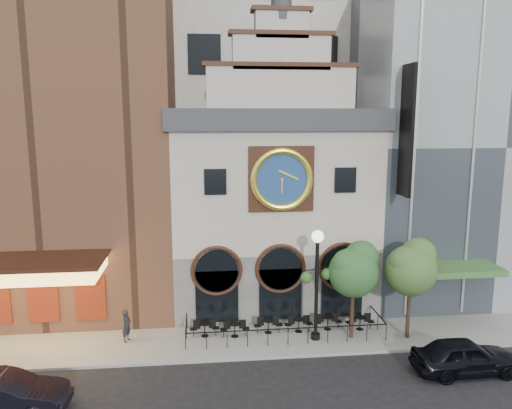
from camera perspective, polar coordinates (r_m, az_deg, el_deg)
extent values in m
plane|color=black|center=(26.16, 4.14, -17.15)|extent=(120.00, 120.00, 0.00)
cube|color=gray|center=(28.34, 3.21, -14.71)|extent=(44.00, 5.00, 0.15)
cube|color=#605E5B|center=(32.66, 1.67, -7.36)|extent=(12.00, 8.00, 4.00)
cube|color=#BDB4A6|center=(31.44, 1.72, 2.24)|extent=(12.00, 8.00, 7.00)
cube|color=#2D3035|center=(31.13, 1.76, 9.74)|extent=(12.60, 8.60, 1.20)
cube|color=black|center=(27.32, 2.91, 2.93)|extent=(3.60, 0.25, 3.60)
cylinder|color=navy|center=(27.18, 2.95, 2.89)|extent=(3.10, 0.12, 3.10)
torus|color=gold|center=(27.10, 2.98, 2.87)|extent=(3.46, 0.36, 3.46)
cylinder|color=#2D3035|center=(28.10, 2.92, 21.37)|extent=(1.10, 1.10, 1.10)
cube|color=brown|center=(33.98, -21.42, 10.61)|extent=(14.00, 12.00, 25.00)
cube|color=#FFBF59|center=(27.69, -24.42, -6.79)|extent=(7.00, 3.40, 0.70)
cube|color=black|center=(27.57, -24.49, -5.89)|extent=(7.40, 3.80, 0.15)
cube|color=maroon|center=(29.85, -23.12, -9.93)|extent=(5.60, 0.15, 2.60)
cube|color=gray|center=(37.15, 21.72, 6.64)|extent=(14.00, 12.00, 20.00)
cube|color=#447836|center=(30.57, 22.15, -6.82)|extent=(4.50, 2.40, 0.35)
cube|color=black|center=(28.05, 16.84, 8.03)|extent=(0.18, 1.60, 7.00)
cube|color=beige|center=(43.78, -0.48, 20.74)|extent=(20.00, 16.00, 40.00)
cylinder|color=black|center=(27.86, -5.89, -13.37)|extent=(0.68, 0.68, 0.03)
cylinder|color=black|center=(28.01, -5.88, -14.06)|extent=(0.06, 0.06, 0.72)
cylinder|color=black|center=(27.71, -2.45, -13.46)|extent=(0.68, 0.68, 0.03)
cylinder|color=black|center=(27.86, -2.44, -14.16)|extent=(0.06, 0.06, 0.72)
cylinder|color=black|center=(28.12, 1.41, -13.09)|extent=(0.68, 0.68, 0.03)
cylinder|color=black|center=(28.27, 1.41, -13.78)|extent=(0.06, 0.06, 0.72)
cylinder|color=black|center=(28.35, 4.92, -12.92)|extent=(0.68, 0.68, 0.03)
cylinder|color=black|center=(28.50, 4.91, -13.60)|extent=(0.06, 0.06, 0.72)
cylinder|color=black|center=(28.80, 8.22, -12.61)|extent=(0.68, 0.68, 0.03)
cylinder|color=black|center=(28.95, 8.20, -13.28)|extent=(0.06, 0.06, 0.72)
cylinder|color=black|center=(29.10, 11.82, -12.48)|extent=(0.68, 0.68, 0.03)
cylinder|color=black|center=(29.25, 11.80, -13.15)|extent=(0.06, 0.06, 0.72)
imported|color=black|center=(26.37, 22.80, -15.69)|extent=(4.99, 2.08, 1.69)
imported|color=black|center=(23.92, -26.94, -18.82)|extent=(5.18, 1.98, 1.68)
imported|color=black|center=(28.00, -14.59, -13.25)|extent=(0.62, 0.74, 1.73)
cylinder|color=black|center=(26.88, 6.92, -9.74)|extent=(0.20, 0.20, 5.44)
cylinder|color=black|center=(27.85, 6.81, -14.70)|extent=(0.48, 0.48, 0.33)
sphere|color=white|center=(26.02, 7.06, -3.65)|extent=(0.65, 0.65, 0.65)
sphere|color=#235421|center=(26.26, 5.78, -8.32)|extent=(0.61, 0.61, 0.61)
sphere|color=#235421|center=(26.97, 8.11, -7.87)|extent=(0.61, 0.61, 0.61)
cylinder|color=#382619|center=(27.82, 10.91, -12.02)|extent=(0.20, 0.20, 2.85)
sphere|color=#245722|center=(27.06, 11.08, -7.63)|extent=(2.64, 2.64, 2.64)
sphere|color=#245722|center=(27.28, 11.96, -5.95)|extent=(1.83, 1.83, 1.83)
sphere|color=#245722|center=(26.60, 10.40, -6.77)|extent=(1.63, 1.63, 1.63)
cylinder|color=#382619|center=(28.52, 17.01, -11.63)|extent=(0.21, 0.21, 2.93)
sphere|color=#395D24|center=(27.76, 17.26, -7.21)|extent=(2.72, 2.72, 2.72)
sphere|color=#395D24|center=(28.04, 18.07, -5.52)|extent=(1.88, 1.88, 1.88)
sphere|color=#395D24|center=(27.27, 16.68, -6.34)|extent=(1.67, 1.67, 1.67)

